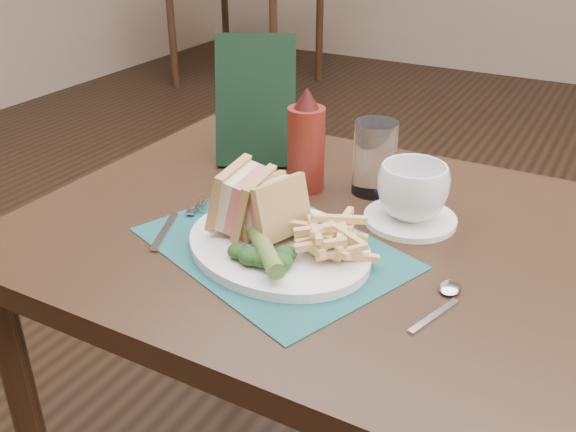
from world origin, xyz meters
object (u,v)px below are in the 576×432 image
object	(u,v)px
saucer	(410,219)
coffee_cup	(413,191)
table_bg_left	(247,29)
check_presenter	(256,101)
sandwich_half_b	(264,203)
drinking_glass	(374,158)
sandwich_half_a	(229,195)
table_main	(306,395)
placemat	(273,248)
plate	(278,246)
ketchup_bottle	(306,140)

from	to	relation	value
saucer	coffee_cup	size ratio (longest dim) A/B	1.32
table_bg_left	check_presenter	distance (m)	3.28
sandwich_half_b	coffee_cup	size ratio (longest dim) A/B	0.83
sandwich_half_b	coffee_cup	world-z (taller)	sandwich_half_b
coffee_cup	drinking_glass	size ratio (longest dim) A/B	0.87
coffee_cup	drinking_glass	distance (m)	0.13
sandwich_half_a	check_presenter	distance (m)	0.31
saucer	drinking_glass	bearing A→B (deg)	141.28
table_bg_left	drinking_glass	bearing A→B (deg)	-53.76
table_main	sandwich_half_b	world-z (taller)	sandwich_half_b
placemat	drinking_glass	size ratio (longest dim) A/B	2.96
table_bg_left	sandwich_half_a	world-z (taller)	sandwich_half_a
table_main	saucer	distance (m)	0.41
table_main	plate	distance (m)	0.40
sandwich_half_b	plate	bearing A→B (deg)	-11.21
sandwich_half_a	coffee_cup	size ratio (longest dim) A/B	0.89
plate	ketchup_bottle	bearing A→B (deg)	126.16
table_bg_left	placemat	distance (m)	3.61
placemat	sandwich_half_b	xyz separation A→B (m)	(-0.02, 0.01, 0.06)
table_main	coffee_cup	xyz separation A→B (m)	(0.15, 0.08, 0.43)
plate	ketchup_bottle	world-z (taller)	ketchup_bottle
placemat	ketchup_bottle	world-z (taller)	ketchup_bottle
plate	drinking_glass	distance (m)	0.28
coffee_cup	ketchup_bottle	distance (m)	0.21
drinking_glass	coffee_cup	bearing A→B (deg)	-38.72
placemat	check_presenter	world-z (taller)	check_presenter
table_bg_left	plate	xyz separation A→B (m)	(1.97, -3.02, 0.38)
saucer	check_presenter	bearing A→B (deg)	163.65
table_main	sandwich_half_a	world-z (taller)	sandwich_half_a
drinking_glass	check_presenter	size ratio (longest dim) A/B	0.52
ketchup_bottle	placemat	bearing A→B (deg)	-75.07
sandwich_half_a	coffee_cup	distance (m)	0.29
saucer	sandwich_half_b	bearing A→B (deg)	-136.26
sandwich_half_b	drinking_glass	xyz separation A→B (m)	(0.08, 0.25, 0.00)
coffee_cup	check_presenter	world-z (taller)	check_presenter
check_presenter	coffee_cup	bearing A→B (deg)	-44.02
table_main	table_bg_left	world-z (taller)	same
sandwich_half_a	saucer	bearing A→B (deg)	30.31
table_bg_left	sandwich_half_a	distance (m)	3.58
table_bg_left	drinking_glass	size ratio (longest dim) A/B	6.92
placemat	plate	distance (m)	0.02
placemat	sandwich_half_b	distance (m)	0.07
table_bg_left	sandwich_half_a	size ratio (longest dim) A/B	8.89
plate	check_presenter	bearing A→B (deg)	145.10
saucer	placemat	bearing A→B (deg)	-129.76
check_presenter	drinking_glass	bearing A→B (deg)	-33.41
table_bg_left	ketchup_bottle	xyz separation A→B (m)	(1.90, -2.80, 0.47)
table_main	placemat	size ratio (longest dim) A/B	2.34
placemat	drinking_glass	bearing A→B (deg)	78.31
placemat	drinking_glass	world-z (taller)	drinking_glass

